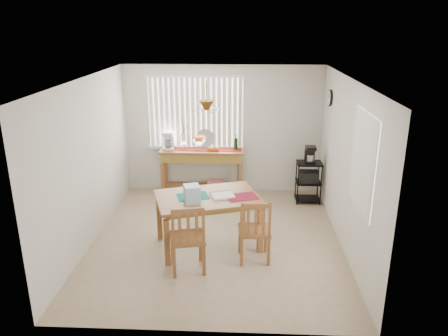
{
  "coord_description": "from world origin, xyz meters",
  "views": [
    {
      "loc": [
        0.42,
        -6.4,
        3.4
      ],
      "look_at": [
        0.1,
        0.55,
        1.05
      ],
      "focal_mm": 35.0,
      "sensor_mm": 36.0,
      "label": 1
    }
  ],
  "objects_px": {
    "dining_table": "(208,202)",
    "chair_left": "(188,238)",
    "sideboard": "(203,161)",
    "cart_items": "(310,155)",
    "chair_right": "(254,231)",
    "wire_cart": "(308,178)"
  },
  "relations": [
    {
      "from": "dining_table",
      "to": "wire_cart",
      "type": "bearing_deg",
      "value": 45.62
    },
    {
      "from": "dining_table",
      "to": "chair_right",
      "type": "bearing_deg",
      "value": -31.82
    },
    {
      "from": "wire_cart",
      "to": "sideboard",
      "type": "bearing_deg",
      "value": 171.14
    },
    {
      "from": "cart_items",
      "to": "chair_right",
      "type": "height_order",
      "value": "cart_items"
    },
    {
      "from": "dining_table",
      "to": "chair_left",
      "type": "distance_m",
      "value": 0.83
    },
    {
      "from": "cart_items",
      "to": "chair_left",
      "type": "distance_m",
      "value": 3.36
    },
    {
      "from": "chair_left",
      "to": "chair_right",
      "type": "relative_size",
      "value": 1.05
    },
    {
      "from": "dining_table",
      "to": "chair_left",
      "type": "xyz_separation_m",
      "value": [
        -0.22,
        -0.77,
        -0.23
      ]
    },
    {
      "from": "wire_cart",
      "to": "chair_left",
      "type": "relative_size",
      "value": 0.78
    },
    {
      "from": "cart_items",
      "to": "dining_table",
      "type": "relative_size",
      "value": 0.19
    },
    {
      "from": "wire_cart",
      "to": "dining_table",
      "type": "bearing_deg",
      "value": -134.38
    },
    {
      "from": "wire_cart",
      "to": "chair_left",
      "type": "height_order",
      "value": "chair_left"
    },
    {
      "from": "dining_table",
      "to": "chair_left",
      "type": "height_order",
      "value": "chair_left"
    },
    {
      "from": "dining_table",
      "to": "chair_right",
      "type": "xyz_separation_m",
      "value": [
        0.72,
        -0.45,
        -0.25
      ]
    },
    {
      "from": "sideboard",
      "to": "cart_items",
      "type": "height_order",
      "value": "cart_items"
    },
    {
      "from": "wire_cart",
      "to": "dining_table",
      "type": "distance_m",
      "value": 2.61
    },
    {
      "from": "dining_table",
      "to": "chair_right",
      "type": "height_order",
      "value": "chair_right"
    },
    {
      "from": "sideboard",
      "to": "chair_left",
      "type": "xyz_separation_m",
      "value": [
        0.06,
        -2.95,
        -0.2
      ]
    },
    {
      "from": "sideboard",
      "to": "chair_right",
      "type": "height_order",
      "value": "chair_right"
    },
    {
      "from": "wire_cart",
      "to": "cart_items",
      "type": "xyz_separation_m",
      "value": [
        -0.0,
        0.01,
        0.48
      ]
    },
    {
      "from": "cart_items",
      "to": "chair_right",
      "type": "distance_m",
      "value": 2.6
    },
    {
      "from": "dining_table",
      "to": "chair_left",
      "type": "relative_size",
      "value": 1.72
    }
  ]
}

